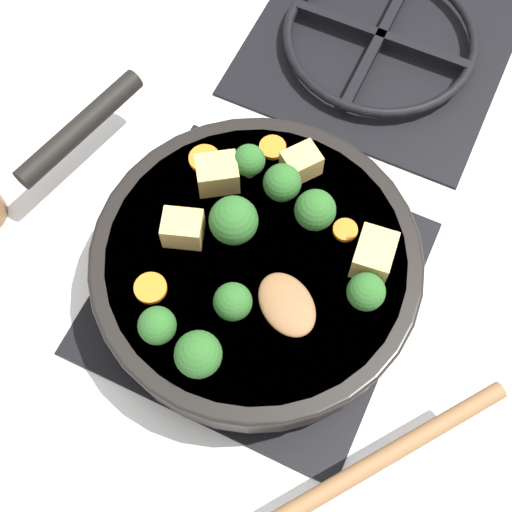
{
  "coord_description": "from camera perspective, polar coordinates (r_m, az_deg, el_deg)",
  "views": [
    {
      "loc": [
        0.12,
        -0.26,
        0.71
      ],
      "look_at": [
        0.0,
        0.0,
        0.08
      ],
      "focal_mm": 50.0,
      "sensor_mm": 36.0,
      "label": 1
    }
  ],
  "objects": [
    {
      "name": "ground_plane",
      "position": [
        0.76,
        0.0,
        -2.52
      ],
      "size": [
        2.4,
        2.4,
        0.0
      ],
      "primitive_type": "plane",
      "color": "silver"
    },
    {
      "name": "front_burner_grate",
      "position": [
        0.75,
        0.0,
        -2.18
      ],
      "size": [
        0.31,
        0.31,
        0.03
      ],
      "color": "black",
      "rests_on": "ground_plane"
    },
    {
      "name": "rear_burner_grate",
      "position": [
        0.94,
        9.85,
        16.62
      ],
      "size": [
        0.31,
        0.31,
        0.03
      ],
      "color": "black",
      "rests_on": "ground_plane"
    },
    {
      "name": "skillet_pan",
      "position": [
        0.71,
        -0.14,
        -0.69
      ],
      "size": [
        0.43,
        0.33,
        0.06
      ],
      "color": "black",
      "rests_on": "front_burner_grate"
    },
    {
      "name": "wooden_spoon",
      "position": [
        0.64,
        6.69,
        -10.73
      ],
      "size": [
        0.25,
        0.24,
        0.02
      ],
      "color": "brown",
      "rests_on": "skillet_pan"
    },
    {
      "name": "tofu_cube_center_large",
      "position": [
        0.68,
        9.41,
        0.09
      ],
      "size": [
        0.04,
        0.05,
        0.03
      ],
      "primitive_type": "cube",
      "rotation": [
        0.0,
        0.0,
        1.68
      ],
      "color": "tan",
      "rests_on": "skillet_pan"
    },
    {
      "name": "tofu_cube_near_handle",
      "position": [
        0.69,
        -5.88,
        2.21
      ],
      "size": [
        0.05,
        0.04,
        0.03
      ],
      "primitive_type": "cube",
      "rotation": [
        0.0,
        0.0,
        3.47
      ],
      "color": "tan",
      "rests_on": "skillet_pan"
    },
    {
      "name": "tofu_cube_east_chunk",
      "position": [
        0.71,
        -3.11,
        6.57
      ],
      "size": [
        0.05,
        0.05,
        0.03
      ],
      "primitive_type": "cube",
      "rotation": [
        0.0,
        0.0,
        3.74
      ],
      "color": "tan",
      "rests_on": "skillet_pan"
    },
    {
      "name": "tofu_cube_west_chunk",
      "position": [
        0.72,
        3.71,
        7.4
      ],
      "size": [
        0.04,
        0.05,
        0.03
      ],
      "primitive_type": "cube",
      "rotation": [
        0.0,
        0.0,
        4.08
      ],
      "color": "tan",
      "rests_on": "skillet_pan"
    },
    {
      "name": "broccoli_floret_near_spoon",
      "position": [
        0.63,
        -4.88,
        -7.75
      ],
      "size": [
        0.04,
        0.04,
        0.05
      ],
      "color": "#709956",
      "rests_on": "skillet_pan"
    },
    {
      "name": "broccoli_floret_center_top",
      "position": [
        0.68,
        4.75,
        3.66
      ],
      "size": [
        0.04,
        0.04,
        0.05
      ],
      "color": "#709956",
      "rests_on": "skillet_pan"
    },
    {
      "name": "broccoli_floret_east_rim",
      "position": [
        0.67,
        -1.81,
        2.84
      ],
      "size": [
        0.05,
        0.05,
        0.05
      ],
      "color": "#709956",
      "rests_on": "skillet_pan"
    },
    {
      "name": "broccoli_floret_west_rim",
      "position": [
        0.7,
        2.11,
        5.85
      ],
      "size": [
        0.04,
        0.04,
        0.05
      ],
      "color": "#709956",
      "rests_on": "skillet_pan"
    },
    {
      "name": "broccoli_floret_north_edge",
      "position": [
        0.64,
        -7.91,
        -5.55
      ],
      "size": [
        0.04,
        0.04,
        0.04
      ],
      "color": "#709956",
      "rests_on": "skillet_pan"
    },
    {
      "name": "broccoli_floret_south_cluster",
      "position": [
        0.64,
        -1.87,
        -3.7
      ],
      "size": [
        0.04,
        0.04,
        0.04
      ],
      "color": "#709956",
      "rests_on": "skillet_pan"
    },
    {
      "name": "broccoli_floret_mid_floret",
      "position": [
        0.71,
        -0.56,
        7.62
      ],
      "size": [
        0.03,
        0.03,
        0.04
      ],
      "color": "#709956",
      "rests_on": "skillet_pan"
    },
    {
      "name": "broccoli_floret_small_inner",
      "position": [
        0.65,
        8.84,
        -2.76
      ],
      "size": [
        0.04,
        0.04,
        0.04
      ],
      "color": "#709956",
      "rests_on": "skillet_pan"
    },
    {
      "name": "carrot_slice_orange_thin",
      "position": [
        0.68,
        -8.44,
        -2.55
      ],
      "size": [
        0.03,
        0.03,
        0.01
      ],
      "primitive_type": "cylinder",
      "color": "orange",
      "rests_on": "skillet_pan"
    },
    {
      "name": "carrot_slice_near_center",
      "position": [
        0.7,
        7.15,
        2.07
      ],
      "size": [
        0.02,
        0.02,
        0.01
      ],
      "primitive_type": "cylinder",
      "color": "orange",
      "rests_on": "skillet_pan"
    },
    {
      "name": "carrot_slice_edge_slice",
      "position": [
        0.74,
        1.34,
        8.68
      ],
      "size": [
        0.03,
        0.03,
        0.01
      ],
      "primitive_type": "cylinder",
      "color": "orange",
      "rests_on": "skillet_pan"
    },
    {
      "name": "carrot_slice_under_broccoli",
      "position": [
        0.74,
        -4.15,
        7.77
      ],
      "size": [
        0.03,
        0.03,
        0.01
      ],
      "primitive_type": "cylinder",
      "color": "orange",
      "rests_on": "skillet_pan"
    }
  ]
}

